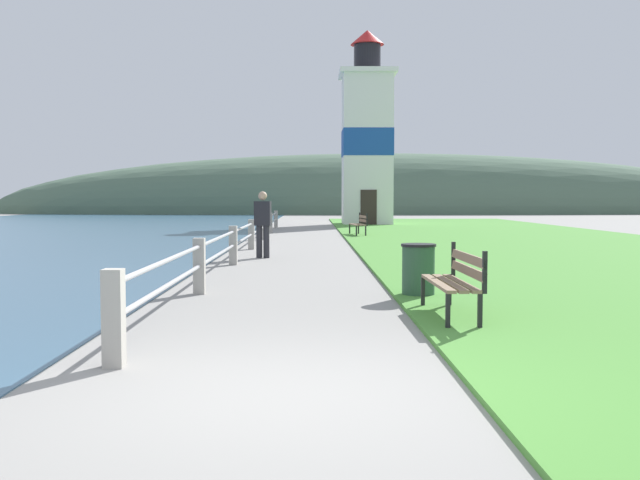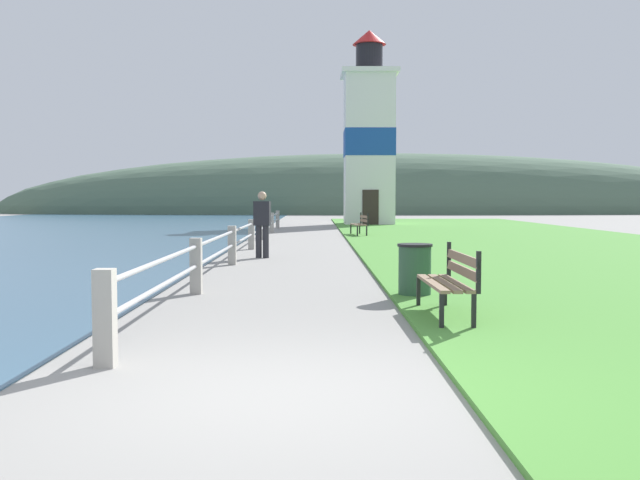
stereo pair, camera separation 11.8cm
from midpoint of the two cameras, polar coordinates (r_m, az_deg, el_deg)
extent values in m
plane|color=gray|center=(5.68, -4.25, -12.42)|extent=(160.00, 160.00, 0.00)
cube|color=#4C8E38|center=(24.73, 16.58, -0.27)|extent=(12.00, 54.45, 0.06)
cube|color=#A8A399|center=(6.81, -16.35, -6.01)|extent=(0.18, 0.18, 0.90)
cube|color=#A8A399|center=(11.63, -9.60, -2.06)|extent=(0.18, 0.18, 0.90)
cube|color=#A8A399|center=(16.55, -6.84, -0.43)|extent=(0.18, 0.18, 0.90)
cube|color=#A8A399|center=(21.49, -5.35, 0.45)|extent=(0.18, 0.18, 0.90)
cube|color=#A8A399|center=(26.45, -4.42, 1.01)|extent=(0.18, 0.18, 0.90)
cube|color=#A8A399|center=(31.41, -3.78, 1.38)|extent=(0.18, 0.18, 0.90)
cube|color=#A8A399|center=(36.38, -3.32, 1.66)|extent=(0.18, 0.18, 0.90)
cylinder|color=#B2B2B7|center=(21.48, -5.36, 1.29)|extent=(0.06, 29.86, 0.06)
cylinder|color=#B2B2B7|center=(21.49, -5.35, 0.45)|extent=(0.06, 29.86, 0.06)
cube|color=#846B51|center=(9.13, 9.33, -3.43)|extent=(0.13, 1.76, 0.04)
cube|color=#846B51|center=(9.16, 10.23, -3.42)|extent=(0.13, 1.76, 0.04)
cube|color=#846B51|center=(9.18, 11.13, -3.41)|extent=(0.13, 1.76, 0.04)
cube|color=#846B51|center=(9.17, 11.69, -1.43)|extent=(0.07, 1.76, 0.11)
cube|color=#846B51|center=(9.19, 11.68, -2.41)|extent=(0.07, 1.76, 0.11)
cube|color=black|center=(8.32, 10.11, -5.80)|extent=(0.05, 0.05, 0.45)
cube|color=black|center=(9.99, 8.22, -4.25)|extent=(0.05, 0.05, 0.45)
cube|color=black|center=(8.40, 12.60, -5.74)|extent=(0.05, 0.05, 0.45)
cube|color=black|center=(10.05, 10.31, -4.22)|extent=(0.05, 0.05, 0.45)
cube|color=black|center=(8.35, 12.97, -2.55)|extent=(0.05, 0.05, 0.49)
cube|color=black|center=(10.01, 10.61, -1.55)|extent=(0.05, 0.05, 0.49)
cube|color=#846B51|center=(28.76, 2.93, 1.24)|extent=(0.30, 1.68, 0.04)
cube|color=#846B51|center=(28.78, 3.22, 1.24)|extent=(0.30, 1.68, 0.04)
cube|color=#846B51|center=(28.81, 3.51, 1.24)|extent=(0.30, 1.68, 0.04)
cube|color=#846B51|center=(28.81, 3.68, 1.87)|extent=(0.24, 1.68, 0.11)
cube|color=#846B51|center=(28.82, 3.68, 1.56)|extent=(0.24, 1.68, 0.11)
cube|color=black|center=(27.96, 3.13, 0.67)|extent=(0.06, 0.06, 0.45)
cube|color=black|center=(29.56, 2.59, 0.82)|extent=(0.06, 0.06, 0.45)
cube|color=black|center=(28.02, 3.87, 0.68)|extent=(0.06, 0.06, 0.45)
cube|color=black|center=(29.63, 3.30, 0.83)|extent=(0.06, 0.06, 0.45)
cube|color=black|center=(28.01, 3.98, 1.64)|extent=(0.06, 0.06, 0.49)
cube|color=black|center=(29.62, 3.40, 1.74)|extent=(0.06, 0.06, 0.49)
cube|color=white|center=(41.19, 4.01, 7.14)|extent=(2.78, 2.78, 8.50)
cube|color=#194799|center=(41.22, 4.01, 7.73)|extent=(2.82, 2.82, 1.53)
cube|color=white|center=(41.71, 4.04, 13.15)|extent=(3.19, 3.19, 0.25)
cylinder|color=black|center=(41.86, 4.04, 14.32)|extent=(1.53, 1.53, 1.49)
cone|color=red|center=(42.10, 4.05, 15.87)|extent=(1.91, 1.91, 0.82)
cube|color=#332823|center=(39.70, 4.15, 2.59)|extent=(0.90, 0.06, 2.00)
cylinder|color=#28282D|center=(18.40, -4.74, -0.14)|extent=(0.16, 0.16, 0.84)
cylinder|color=#28282D|center=(18.36, -4.17, -0.15)|extent=(0.16, 0.16, 0.84)
cube|color=#232328|center=(18.34, -4.47, 2.14)|extent=(0.45, 0.28, 0.63)
sphere|color=tan|center=(18.34, -4.48, 3.54)|extent=(0.23, 0.23, 0.23)
cylinder|color=#2D5138|center=(11.09, 7.89, -2.58)|extent=(0.50, 0.50, 0.80)
cylinder|color=black|center=(11.06, 7.91, -0.41)|extent=(0.54, 0.54, 0.04)
ellipsoid|color=#4C6651|center=(72.18, 5.69, 2.15)|extent=(80.00, 16.00, 12.00)
camera|label=1|loc=(0.06, -89.84, 0.01)|focal=40.00mm
camera|label=2|loc=(0.06, 90.16, -0.01)|focal=40.00mm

